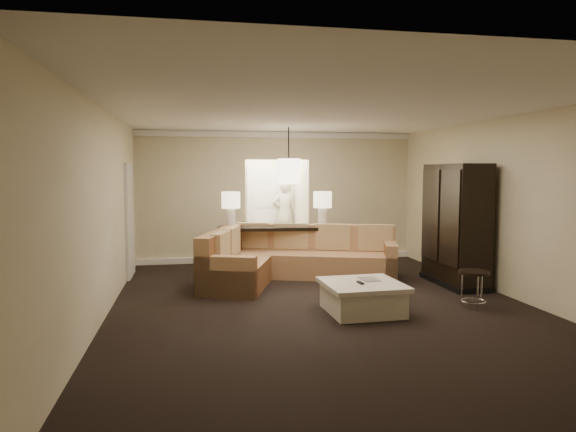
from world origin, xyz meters
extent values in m
plane|color=black|center=(0.00, 0.00, 0.00)|extent=(8.00, 8.00, 0.00)
cube|color=beige|center=(0.00, 4.00, 1.40)|extent=(6.00, 0.04, 2.80)
cube|color=beige|center=(0.00, -4.00, 1.40)|extent=(6.00, 0.04, 2.80)
cube|color=beige|center=(-3.00, 0.00, 1.40)|extent=(0.04, 8.00, 2.80)
cube|color=beige|center=(3.00, 0.00, 1.40)|extent=(0.04, 8.00, 2.80)
cube|color=white|center=(0.00, 0.00, 2.80)|extent=(6.00, 8.00, 0.02)
cube|color=white|center=(0.00, 3.95, 2.73)|extent=(6.00, 0.10, 0.12)
cube|color=white|center=(0.00, 3.95, 0.06)|extent=(6.00, 0.10, 0.12)
cube|color=white|center=(-2.97, 2.80, 1.05)|extent=(0.05, 0.90, 2.10)
cube|color=beige|center=(0.00, 5.00, 0.00)|extent=(1.40, 2.00, 0.01)
cube|color=beige|center=(-0.70, 5.00, 1.40)|extent=(0.04, 2.00, 2.80)
cube|color=beige|center=(0.70, 5.00, 1.40)|extent=(0.04, 2.00, 2.80)
cube|color=beige|center=(0.00, 6.00, 1.40)|extent=(1.40, 0.04, 2.80)
cube|color=white|center=(0.00, 5.97, 1.05)|extent=(0.90, 0.05, 2.10)
cube|color=brown|center=(0.30, 2.20, 0.22)|extent=(3.32, 1.92, 0.44)
cube|color=brown|center=(-1.14, 1.40, 0.22)|extent=(1.38, 1.71, 0.44)
cube|color=brown|center=(0.41, 2.53, 0.69)|extent=(3.09, 1.25, 0.49)
cube|color=brown|center=(-1.31, 2.01, 0.69)|extent=(1.05, 2.49, 0.49)
cube|color=brown|center=(1.71, 1.73, 0.33)|extent=(0.50, 0.97, 0.66)
cube|color=brown|center=(-1.35, 0.80, 0.33)|extent=(0.97, 0.50, 0.66)
cube|color=#A28456|center=(-0.71, 2.85, 0.71)|extent=(0.68, 0.37, 0.49)
cube|color=#A28456|center=(0.04, 2.60, 0.71)|extent=(0.68, 0.37, 0.49)
cube|color=#A28456|center=(0.80, 2.35, 0.71)|extent=(0.68, 0.37, 0.49)
cube|color=#A28456|center=(1.55, 2.09, 0.71)|extent=(0.68, 0.37, 0.49)
cube|color=#A28456|center=(-1.15, 2.07, 0.71)|extent=(0.36, 0.66, 0.49)
cube|color=#A28456|center=(-1.39, 1.37, 0.71)|extent=(0.36, 0.66, 0.49)
cube|color=white|center=(0.46, -0.36, 0.18)|extent=(0.98, 0.98, 0.36)
cube|color=white|center=(0.46, -0.36, 0.39)|extent=(1.09, 1.09, 0.06)
cube|color=black|center=(0.41, -0.41, 0.43)|extent=(0.06, 0.17, 0.02)
cube|color=beige|center=(0.61, -0.19, 0.43)|extent=(0.24, 0.32, 0.01)
cube|color=black|center=(-0.23, 2.69, 0.85)|extent=(2.33, 0.77, 0.06)
cube|color=black|center=(-1.26, 2.81, 0.42)|extent=(0.13, 0.47, 0.83)
cube|color=black|center=(0.81, 2.58, 0.42)|extent=(0.13, 0.47, 0.83)
cube|color=black|center=(-0.23, 2.69, 0.12)|extent=(2.22, 0.70, 0.04)
cube|color=black|center=(2.60, 1.03, 1.04)|extent=(0.57, 1.38, 2.07)
cube|color=black|center=(2.30, 0.68, 1.19)|extent=(0.03, 0.61, 1.58)
cube|color=black|center=(2.30, 1.38, 1.19)|extent=(0.03, 0.61, 1.58)
cube|color=black|center=(2.60, 1.03, 0.05)|extent=(0.61, 1.44, 0.10)
cylinder|color=black|center=(2.11, -0.42, 0.51)|extent=(0.43, 0.43, 0.04)
torus|color=silver|center=(2.11, -0.42, 0.10)|extent=(0.35, 0.35, 0.02)
cylinder|color=silver|center=(2.26, -0.36, 0.25)|extent=(0.02, 0.02, 0.50)
cylinder|color=silver|center=(1.98, -0.31, 0.25)|extent=(0.02, 0.02, 0.50)
cylinder|color=silver|center=(2.07, -0.58, 0.25)|extent=(0.02, 0.02, 0.50)
cylinder|color=white|center=(-1.11, 2.79, 1.07)|extent=(0.17, 0.17, 0.36)
cylinder|color=#FFECBF|center=(-1.11, 2.79, 1.40)|extent=(0.35, 0.35, 0.31)
cylinder|color=white|center=(0.65, 2.60, 1.07)|extent=(0.17, 0.17, 0.36)
cylinder|color=#FFECBF|center=(0.65, 2.60, 1.40)|extent=(0.35, 0.35, 0.31)
cylinder|color=black|center=(0.00, 2.70, 2.50)|extent=(0.02, 0.02, 0.60)
cube|color=#FFE8C6|center=(0.00, 2.70, 1.95)|extent=(0.38, 0.38, 0.48)
imported|color=beige|center=(0.45, 5.60, 0.96)|extent=(0.76, 0.57, 1.92)
camera|label=1|loc=(-1.84, -7.02, 1.95)|focal=32.00mm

